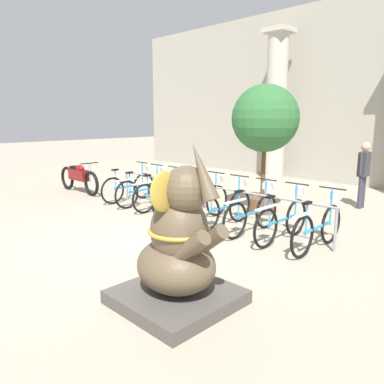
{
  "coord_description": "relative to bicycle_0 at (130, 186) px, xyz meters",
  "views": [
    {
      "loc": [
        5.16,
        -3.93,
        2.2
      ],
      "look_at": [
        0.9,
        0.35,
        1.0
      ],
      "focal_mm": 35.0,
      "sensor_mm": 36.0,
      "label": 1
    }
  ],
  "objects": [
    {
      "name": "bicycle_1",
      "position": [
        0.67,
        -0.04,
        0.0
      ],
      "size": [
        0.48,
        1.71,
        1.02
      ],
      "color": "black",
      "rests_on": "ground_plane"
    },
    {
      "name": "person_pedestrian",
      "position": [
        4.72,
        3.56,
        0.56
      ],
      "size": [
        0.22,
        0.47,
        1.63
      ],
      "color": "#383342",
      "rests_on": "ground_plane"
    },
    {
      "name": "bicycle_5",
      "position": [
        3.36,
        -0.03,
        0.0
      ],
      "size": [
        0.48,
        1.71,
        1.02
      ],
      "color": "black",
      "rests_on": "ground_plane"
    },
    {
      "name": "bike_rack",
      "position": [
        2.69,
        0.09,
        0.23
      ],
      "size": [
        5.98,
        0.05,
        0.77
      ],
      "color": "gray",
      "rests_on": "ground_plane"
    },
    {
      "name": "bicycle_8",
      "position": [
        5.38,
        -0.02,
        0.0
      ],
      "size": [
        0.48,
        1.71,
        1.02
      ],
      "color": "black",
      "rests_on": "ground_plane"
    },
    {
      "name": "building_facade",
      "position": [
        2.97,
        6.74,
        2.59
      ],
      "size": [
        20.0,
        0.2,
        6.0
      ],
      "color": "#A39E8E",
      "rests_on": "ground_plane"
    },
    {
      "name": "bicycle_0",
      "position": [
        0.0,
        0.0,
        0.0
      ],
      "size": [
        0.48,
        1.71,
        1.02
      ],
      "color": "black",
      "rests_on": "ground_plane"
    },
    {
      "name": "bicycle_4",
      "position": [
        2.69,
        -0.0,
        0.0
      ],
      "size": [
        0.48,
        1.71,
        1.02
      ],
      "color": "black",
      "rests_on": "ground_plane"
    },
    {
      "name": "motorcycle",
      "position": [
        -2.01,
        -0.39,
        0.06
      ],
      "size": [
        2.15,
        0.55,
        0.95
      ],
      "color": "black",
      "rests_on": "ground_plane"
    },
    {
      "name": "bicycle_2",
      "position": [
        1.34,
        -0.02,
        0.0
      ],
      "size": [
        0.48,
        1.71,
        1.02
      ],
      "color": "black",
      "rests_on": "ground_plane"
    },
    {
      "name": "bicycle_3",
      "position": [
        2.02,
        0.01,
        0.0
      ],
      "size": [
        0.48,
        1.71,
        1.02
      ],
      "color": "black",
      "rests_on": "ground_plane"
    },
    {
      "name": "bicycle_6",
      "position": [
        4.03,
        -0.03,
        0.0
      ],
      "size": [
        0.48,
        1.71,
        1.02
      ],
      "color": "black",
      "rests_on": "ground_plane"
    },
    {
      "name": "potted_tree",
      "position": [
        3.21,
        1.5,
        1.69
      ],
      "size": [
        1.53,
        1.53,
        2.95
      ],
      "color": "brown",
      "rests_on": "ground_plane"
    },
    {
      "name": "bicycle_7",
      "position": [
        4.7,
        -0.03,
        0.0
      ],
      "size": [
        0.48,
        1.71,
        1.02
      ],
      "color": "black",
      "rests_on": "ground_plane"
    },
    {
      "name": "column_left",
      "position": [
        0.78,
        5.74,
        2.21
      ],
      "size": [
        0.88,
        0.88,
        5.16
      ],
      "color": "#BCB7A8",
      "rests_on": "ground_plane"
    },
    {
      "name": "ground_plane",
      "position": [
        2.97,
        -1.86,
        -0.41
      ],
      "size": [
        60.0,
        60.0,
        0.0
      ],
      "primitive_type": "plane",
      "color": "#9E937F"
    },
    {
      "name": "elephant_statue",
      "position": [
        5.1,
        -2.97,
        0.26
      ],
      "size": [
        1.3,
        1.3,
        1.99
      ],
      "color": "#4C4742",
      "rests_on": "ground_plane"
    }
  ]
}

